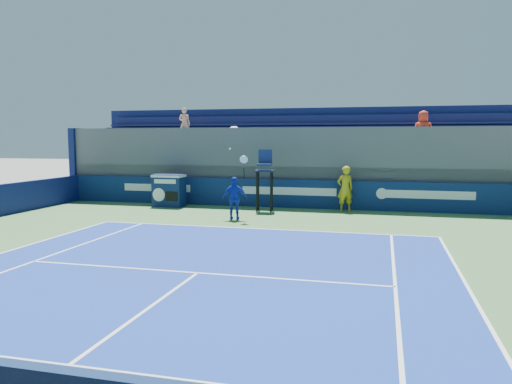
% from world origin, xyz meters
% --- Properties ---
extents(ball_person, '(0.78, 0.66, 1.82)m').
position_xyz_m(ball_person, '(2.38, 16.56, 0.92)').
color(ball_person, gold).
rests_on(ball_person, apron).
extents(back_hoarding, '(20.40, 0.21, 1.20)m').
position_xyz_m(back_hoarding, '(0.00, 17.10, 0.60)').
color(back_hoarding, '#0D1E4B').
rests_on(back_hoarding, ground).
extents(match_clock, '(1.35, 0.78, 1.40)m').
position_xyz_m(match_clock, '(-5.04, 16.15, 0.74)').
color(match_clock, '#0E1C48').
rests_on(match_clock, ground).
extents(umpire_chair, '(0.78, 0.78, 2.48)m').
position_xyz_m(umpire_chair, '(-0.76, 15.88, 1.53)').
color(umpire_chair, black).
rests_on(umpire_chair, ground).
extents(tennis_player, '(0.99, 0.55, 2.57)m').
position_xyz_m(tennis_player, '(-1.30, 13.51, 0.79)').
color(tennis_player, '#142DA7').
rests_on(tennis_player, apron).
extents(stadium_seating, '(21.00, 4.05, 4.41)m').
position_xyz_m(stadium_seating, '(-0.01, 19.15, 1.84)').
color(stadium_seating, '#4A4A4E').
rests_on(stadium_seating, ground).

